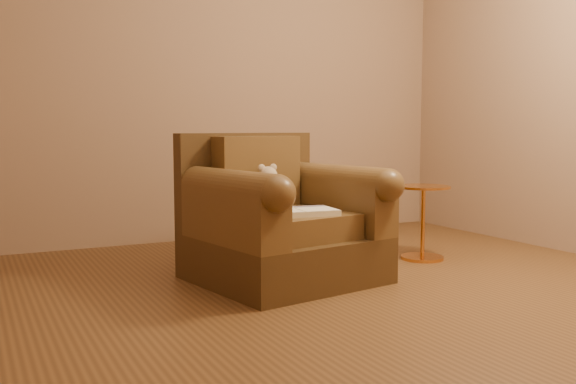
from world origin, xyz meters
name	(u,v)px	position (x,y,z in m)	size (l,w,h in m)	color
floor	(354,296)	(0.00, 0.00, 0.00)	(4.00, 4.00, 0.00)	brown
armchair	(280,223)	(-0.17, 0.52, 0.33)	(1.08, 1.04, 0.84)	#432E16
teddy_bear	(270,192)	(-0.20, 0.59, 0.50)	(0.20, 0.22, 0.27)	tan
guidebook	(297,212)	(-0.17, 0.30, 0.42)	(0.44, 0.29, 0.03)	beige
side_table	(423,220)	(0.92, 0.59, 0.27)	(0.35, 0.35, 0.49)	#D78B3B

